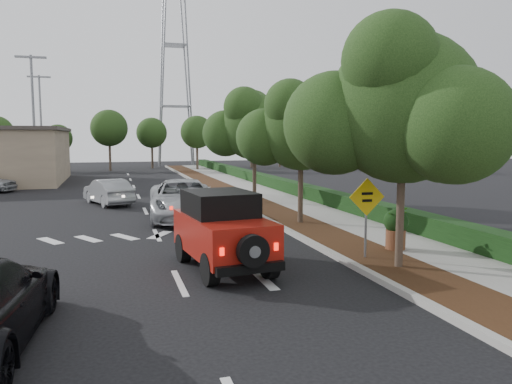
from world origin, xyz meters
name	(u,v)px	position (x,y,z in m)	size (l,w,h in m)	color
ground	(180,283)	(0.00, 0.00, 0.00)	(120.00, 120.00, 0.00)	black
curb	(241,206)	(4.60, 12.00, 0.07)	(0.20, 70.00, 0.15)	#9E9B93
planting_strip	(260,205)	(5.60, 12.00, 0.06)	(1.80, 70.00, 0.12)	black
sidewalk	(296,204)	(7.50, 12.00, 0.06)	(2.00, 70.00, 0.12)	gray
hedge	(321,196)	(8.90, 12.00, 0.40)	(0.80, 70.00, 0.80)	black
transmission_tower	(176,166)	(6.00, 48.00, 0.00)	(7.00, 4.00, 28.00)	slate
street_tree_near	(398,271)	(5.60, -0.50, 0.00)	(3.80, 3.80, 5.92)	black
street_tree_mid	(300,225)	(5.60, 6.50, 0.00)	(3.20, 3.20, 5.32)	black
street_tree_far	(254,204)	(5.60, 13.00, 0.00)	(3.40, 3.40, 5.62)	black
light_pole_a	(37,186)	(-6.50, 26.00, 0.00)	(2.00, 0.22, 9.00)	slate
light_pole_b	(44,174)	(-7.50, 38.00, 0.00)	(2.00, 0.22, 9.00)	slate
red_jeep	(221,229)	(1.25, 1.08, 1.03)	(2.15, 4.09, 2.03)	black
silver_suv_ahead	(183,199)	(1.40, 9.34, 0.82)	(2.73, 5.93, 1.65)	#ABAFB3
silver_sedan_oncoming	(108,192)	(-1.66, 14.89, 0.66)	(1.39, 3.99, 1.31)	#95979C
speed_hump_sign	(366,207)	(5.25, 0.62, 1.53)	(1.04, 0.10, 2.21)	slate
terracotta_planter	(396,225)	(6.60, 1.27, 0.86)	(0.73, 0.73, 1.27)	brown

